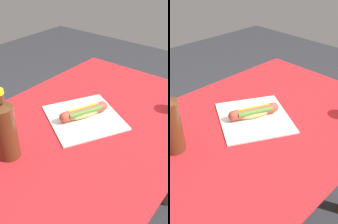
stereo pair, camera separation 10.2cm
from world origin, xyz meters
TOP-DOWN VIEW (x-y plane):
  - dining_table at (0.00, 0.00)m, footprint 1.16×0.79m
  - paper_wrapper at (-0.03, -0.03)m, footprint 0.38×0.38m
  - hot_dog at (-0.03, -0.03)m, footprint 0.20×0.11m
  - soda_bottle at (0.30, -0.09)m, footprint 0.07×0.07m

SIDE VIEW (x-z plane):
  - dining_table at x=0.00m, z-range 0.23..0.97m
  - paper_wrapper at x=-0.03m, z-range 0.74..0.74m
  - hot_dog at x=-0.03m, z-range 0.75..0.79m
  - soda_bottle at x=0.30m, z-range 0.72..0.97m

